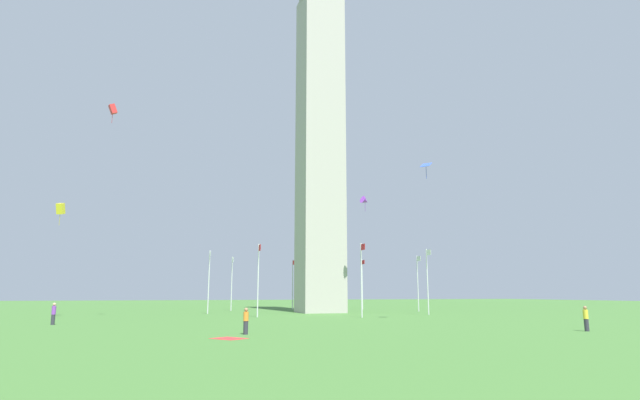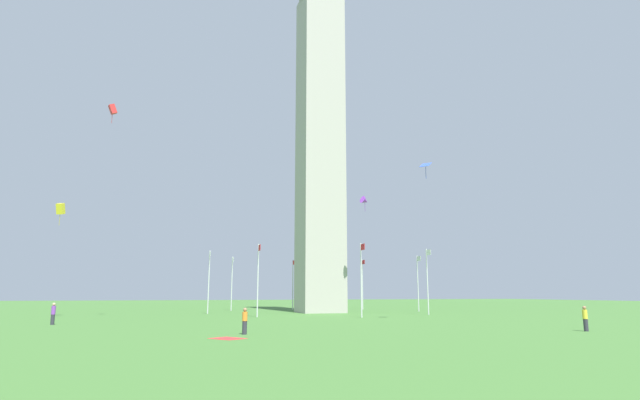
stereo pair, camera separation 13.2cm
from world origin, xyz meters
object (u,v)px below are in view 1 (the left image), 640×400
object	(u,v)px
picnic_blanket_near_first_person	(229,338)
kite_blue_diamond	(426,165)
flagpole_e	(418,280)
kite_yellow_box	(61,209)
flagpole_se	(362,282)
flagpole_w	(209,279)
flagpole_sw	(232,281)
flagpole_s	(293,282)
obelisk_monument	(320,126)
person_orange_shirt	(246,321)
kite_red_box	(113,109)
flagpole_n	(362,276)
flagpole_nw	(258,276)
person_purple_shirt	(54,314)
flagpole_ne	(428,278)
kite_purple_delta	(365,201)
person_yellow_shirt	(586,319)

from	to	relation	value
picnic_blanket_near_first_person	kite_blue_diamond	bearing A→B (deg)	121.04
flagpole_e	kite_yellow_box	xyz separation A→B (m)	(5.25, -44.89, 7.05)
flagpole_se	flagpole_w	bearing A→B (deg)	-67.50
flagpole_sw	flagpole_s	bearing A→B (deg)	112.50
obelisk_monument	person_orange_shirt	bearing A→B (deg)	-24.95
kite_blue_diamond	picnic_blanket_near_first_person	xyz separation A→B (m)	(11.71, -19.47, -14.27)
kite_red_box	kite_yellow_box	xyz separation A→B (m)	(-4.73, -4.83, -9.96)
flagpole_e	flagpole_s	world-z (taller)	same
flagpole_n	flagpole_e	bearing A→B (deg)	135.00
kite_blue_diamond	kite_yellow_box	distance (m)	38.19
kite_red_box	flagpole_nw	bearing A→B (deg)	89.42
flagpole_n	person_purple_shirt	size ratio (longest dim) A/B	4.48
flagpole_n	person_purple_shirt	distance (m)	28.55
flagpole_s	flagpole_nw	distance (m)	26.49
flagpole_nw	kite_blue_diamond	world-z (taller)	kite_blue_diamond
kite_yellow_box	flagpole_ne	bearing A→B (deg)	83.16
kite_purple_delta	kite_yellow_box	bearing A→B (deg)	-94.75
person_orange_shirt	flagpole_sw	bearing A→B (deg)	9.21
flagpole_nw	kite_yellow_box	size ratio (longest dim) A/B	3.19
flagpole_s	flagpole_n	bearing A→B (deg)	-0.00
person_purple_shirt	kite_red_box	bearing A→B (deg)	48.33
flagpole_nw	kite_red_box	size ratio (longest dim) A/B	3.74
flagpole_ne	flagpole_nw	size ratio (longest dim) A/B	1.00
obelisk_monument	kite_yellow_box	size ratio (longest dim) A/B	21.01
person_yellow_shirt	kite_purple_delta	size ratio (longest dim) A/B	0.88
flagpole_s	flagpole_nw	size ratio (longest dim) A/B	1.00
person_purple_shirt	kite_yellow_box	bearing A→B (deg)	75.71
person_yellow_shirt	picnic_blanket_near_first_person	xyz separation A→B (m)	(-1.69, -23.30, -0.81)
flagpole_w	kite_red_box	bearing A→B (deg)	-48.78
kite_purple_delta	kite_yellow_box	world-z (taller)	kite_purple_delta
picnic_blanket_near_first_person	kite_purple_delta	bearing A→B (deg)	143.83
flagpole_se	kite_yellow_box	size ratio (longest dim) A/B	3.19
obelisk_monument	flagpole_se	world-z (taller)	obelisk_monument
obelisk_monument	flagpole_w	world-z (taller)	obelisk_monument
kite_yellow_box	kite_red_box	bearing A→B (deg)	45.62
flagpole_n	kite_blue_diamond	size ratio (longest dim) A/B	4.89
flagpole_s	person_purple_shirt	size ratio (longest dim) A/B	4.48
flagpole_sw	flagpole_se	bearing A→B (deg)	90.00
flagpole_ne	kite_yellow_box	size ratio (longest dim) A/B	3.19
flagpole_e	flagpole_sw	world-z (taller)	same
person_orange_shirt	kite_purple_delta	world-z (taller)	kite_purple_delta
flagpole_s	person_purple_shirt	xyz separation A→B (m)	(32.35, -28.11, -3.38)
person_orange_shirt	kite_yellow_box	xyz separation A→B (m)	(-26.97, -15.54, 10.50)
flagpole_ne	flagpole_sw	bearing A→B (deg)	-135.00
flagpole_w	flagpole_nw	distance (m)	10.97
flagpole_se	obelisk_monument	bearing A→B (deg)	-45.18
flagpole_n	person_yellow_shirt	bearing A→B (deg)	17.42
flagpole_s	flagpole_nw	world-z (taller)	same
flagpole_s	person_yellow_shirt	distance (m)	51.37
kite_purple_delta	picnic_blanket_near_first_person	xyz separation A→B (m)	(26.70, -19.52, -13.51)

